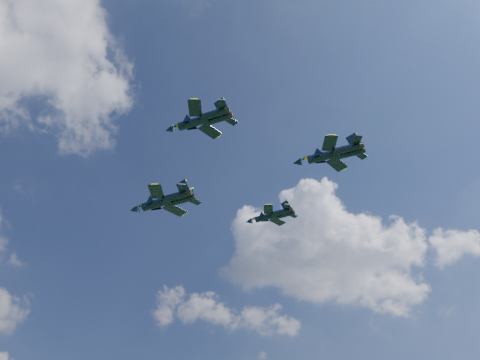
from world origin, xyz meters
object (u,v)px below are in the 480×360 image
object	(u,v)px
jet_slot	(321,157)
jet_lead	(155,204)
jet_right	(265,217)
jet_left	(192,123)

from	to	relation	value
jet_slot	jet_lead	bearing A→B (deg)	86.00
jet_lead	jet_slot	world-z (taller)	jet_lead
jet_lead	jet_slot	xyz separation A→B (m)	(16.83, -36.18, -0.07)
jet_right	jet_slot	distance (m)	28.74
jet_right	jet_slot	world-z (taller)	jet_right
jet_lead	jet_right	xyz separation A→B (m)	(26.15, -9.13, 2.57)
jet_lead	jet_right	bearing A→B (deg)	-45.03
jet_right	jet_left	bearing A→B (deg)	-178.63
jet_left	jet_right	world-z (taller)	jet_right
jet_lead	jet_slot	size ratio (longest dim) A/B	1.17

